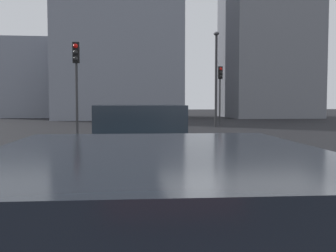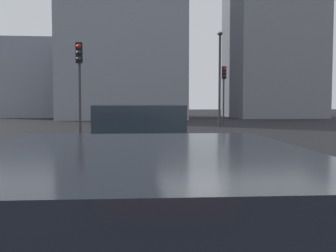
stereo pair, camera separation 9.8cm
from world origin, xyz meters
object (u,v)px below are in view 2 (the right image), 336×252
Objects in this scene: car_white_right_lead at (136,130)px; car_teal_right_second at (137,150)px; traffic_light_near_right at (79,70)px; street_lamp_kerbside at (220,70)px; traffic_light_near_left at (224,83)px.

car_white_right_lead is 0.91× the size of car_teal_right_second.
street_lamp_kerbside is (8.08, -8.19, 0.69)m from traffic_light_near_right.
car_white_right_lead is at bearing 154.38° from street_lamp_kerbside.
car_teal_right_second is 10.95m from traffic_light_near_right.
traffic_light_near_right is at bearing 31.81° from car_white_right_lead.
car_white_right_lead is at bearing -31.54° from traffic_light_near_left.
car_white_right_lead is 6.40m from car_teal_right_second.
car_white_right_lead is 0.96× the size of traffic_light_near_right.
traffic_light_near_right is 11.53m from street_lamp_kerbside.
street_lamp_kerbside is at bearing 136.87° from traffic_light_near_right.
traffic_light_near_left is at bearing -22.90° from car_white_right_lead.
traffic_light_near_right reaches higher than car_white_right_lead.
traffic_light_near_left reaches higher than car_white_right_lead.
traffic_light_near_left is 0.99× the size of traffic_light_near_right.
street_lamp_kerbside is (18.56, -5.98, 2.98)m from car_teal_right_second.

